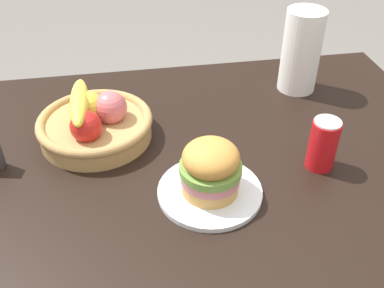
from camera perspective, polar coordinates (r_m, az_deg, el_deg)
The scene contains 6 objects.
dining_table at distance 1.15m, azimuth -1.09°, elevation -5.10°, with size 1.40×0.90×0.75m.
plate at distance 0.97m, azimuth 2.31°, elevation -6.13°, with size 0.23×0.23×0.01m, color white.
sandwich at distance 0.93m, azimuth 2.41°, elevation -3.10°, with size 0.13×0.13×0.13m.
soda_can at distance 1.05m, azimuth 16.51°, elevation -0.02°, with size 0.07×0.07×0.13m.
fruit_basket at distance 1.14m, azimuth -12.40°, elevation 2.73°, with size 0.29×0.29×0.14m.
paper_towel_roll at distance 1.33m, azimuth 13.87°, elevation 11.52°, with size 0.11×0.11×0.24m, color white.
Camera 1 is at (-0.12, -0.84, 1.43)m, focal length 41.46 mm.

